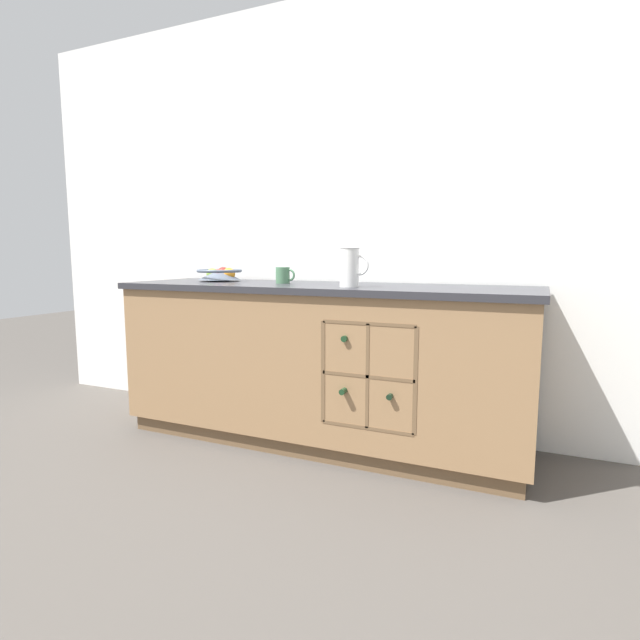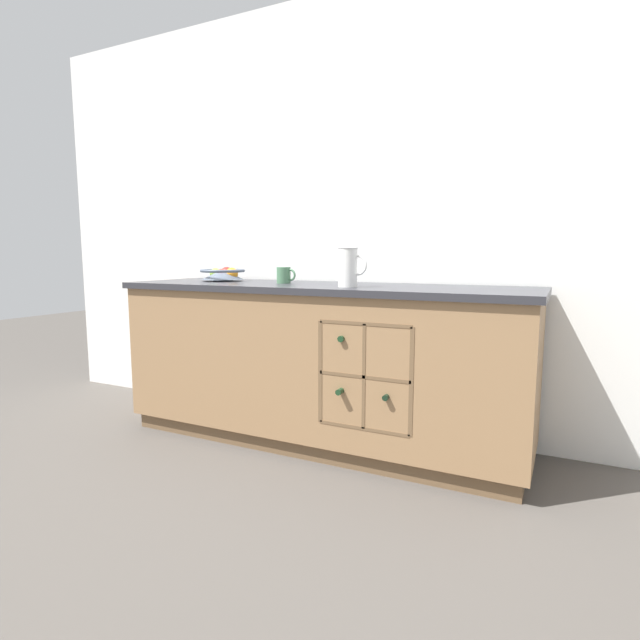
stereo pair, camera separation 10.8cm
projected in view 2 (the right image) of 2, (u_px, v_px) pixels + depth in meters
ground_plane at (320, 441)px, 2.83m from camera, size 14.00×14.00×0.00m
back_wall at (348, 217)px, 3.00m from camera, size 4.64×0.06×2.55m
kitchen_island at (320, 363)px, 2.77m from camera, size 2.28×0.67×0.89m
fruit_bowl at (223, 274)px, 3.08m from camera, size 0.27×0.27×0.09m
white_pitcher at (348, 266)px, 2.49m from camera, size 0.15×0.10×0.20m
ceramic_mug at (284, 275)px, 2.83m from camera, size 0.12×0.08×0.09m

